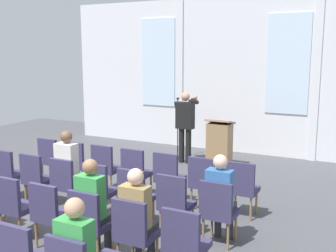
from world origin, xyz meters
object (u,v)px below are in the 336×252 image
at_px(mic_stand, 178,145).
at_px(chair_r1_c3, 99,187).
at_px(chair_r0_c6, 242,186).
at_px(audience_r1_c2, 69,167).
at_px(audience_r3_c5, 79,252).
at_px(chair_r0_c4, 168,175).
at_px(audience_r1_c6, 221,194).
at_px(lectern, 219,145).
at_px(chair_r0_c0, 52,157).
at_px(chair_r1_c0, 8,171).
at_px(chair_r1_c1, 36,176).
at_px(speaker, 185,122).
at_px(chair_r0_c2, 106,165).
at_px(chair_r2_c2, 14,203).
at_px(chair_r0_c1, 78,161).
at_px(chair_r1_c4, 135,194).
at_px(chair_r0_c3, 136,170).
at_px(chair_r2_c5, 134,230).
at_px(chair_r2_c4, 90,220).
at_px(chair_r0_c5, 204,180).
at_px(chair_r1_c2, 66,182).
at_px(audience_r2_c4, 93,203).
at_px(audience_r2_c5, 138,213).
at_px(chair_r2_c6, 184,241).
at_px(chair_r2_c3, 50,211).
at_px(chair_r1_c5, 175,201).
at_px(chair_r1_c6, 218,209).

bearing_deg(mic_stand, chair_r1_c3, -82.19).
xyz_separation_m(chair_r0_c6, audience_r1_c2, (-2.67, -1.04, 0.23)).
bearing_deg(audience_r3_c5, chair_r0_c4, 101.54).
bearing_deg(audience_r1_c6, lectern, 110.03).
relative_size(chair_r0_c0, chair_r1_c0, 1.00).
xyz_separation_m(chair_r0_c0, chair_r1_c1, (0.67, -1.12, 0.00)).
xyz_separation_m(chair_r1_c0, audience_r1_c2, (1.33, 0.08, 0.23)).
relative_size(speaker, chair_r0_c4, 1.83).
relative_size(chair_r0_c6, chair_r1_c3, 1.00).
xyz_separation_m(chair_r0_c2, chair_r2_c2, (0.00, -2.23, 0.00)).
xyz_separation_m(mic_stand, chair_r0_c1, (-0.78, -2.95, 0.20)).
relative_size(chair_r0_c1, chair_r1_c4, 1.00).
xyz_separation_m(chair_r0_c3, chair_r2_c2, (-0.67, -2.23, 0.00)).
distance_m(mic_stand, chair_r2_c5, 5.52).
height_order(chair_r0_c1, chair_r0_c4, same).
relative_size(chair_r1_c3, chair_r2_c4, 1.00).
bearing_deg(chair_r0_c5, speaker, 120.23).
bearing_deg(chair_r0_c5, audience_r3_c5, -90.00).
relative_size(chair_r1_c2, chair_r1_c3, 1.00).
xyz_separation_m(chair_r1_c4, audience_r2_c4, (0.00, -1.04, 0.20)).
xyz_separation_m(chair_r1_c3, audience_r2_c5, (1.33, -1.03, 0.18)).
height_order(chair_r0_c3, chair_r1_c3, same).
bearing_deg(chair_r1_c4, audience_r1_c6, 3.57).
bearing_deg(chair_r0_c3, chair_r2_c6, -48.13).
height_order(chair_r2_c3, chair_r2_c6, same).
xyz_separation_m(chair_r1_c0, audience_r2_c4, (2.67, -1.04, 0.20)).
distance_m(mic_stand, audience_r1_c6, 4.75).
relative_size(chair_r0_c0, chair_r1_c2, 1.00).
bearing_deg(chair_r0_c6, chair_r2_c5, -106.63).
height_order(mic_stand, audience_r2_c4, mic_stand).
bearing_deg(chair_r2_c2, chair_r1_c1, 120.86).
distance_m(chair_r1_c5, audience_r1_c6, 0.70).
xyz_separation_m(speaker, chair_r0_c6, (2.23, -2.68, -0.47)).
bearing_deg(chair_r2_c3, chair_r1_c0, 150.84).
xyz_separation_m(speaker, chair_r0_c2, (-0.44, -2.68, -0.47)).
bearing_deg(chair_r1_c4, chair_r1_c3, 180.00).
height_order(chair_r2_c2, chair_r2_c4, same).
bearing_deg(chair_r1_c0, chair_r1_c6, 0.00).
bearing_deg(chair_r1_c1, chair_r1_c2, 0.00).
bearing_deg(chair_r2_c2, audience_r1_c2, 90.00).
distance_m(chair_r0_c2, chair_r1_c3, 1.30).
distance_m(speaker, chair_r1_c5, 4.13).
relative_size(mic_stand, chair_r2_c5, 1.65).
distance_m(chair_r0_c1, chair_r2_c3, 2.60).
bearing_deg(audience_r1_c6, chair_r2_c6, -90.00).
relative_size(audience_r1_c6, chair_r2_c2, 1.37).
bearing_deg(lectern, chair_r2_c5, -82.30).
bearing_deg(mic_stand, chair_r1_c5, -65.04).
relative_size(chair_r0_c3, chair_r0_c4, 1.00).
relative_size(chair_r1_c2, audience_r2_c4, 0.71).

